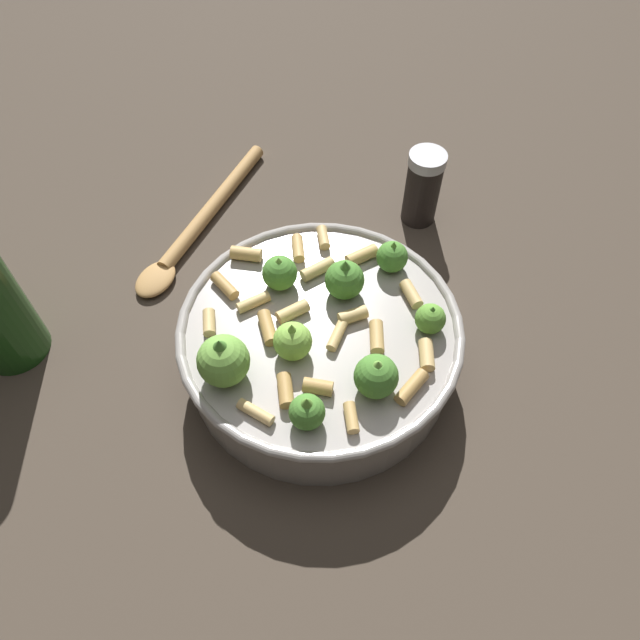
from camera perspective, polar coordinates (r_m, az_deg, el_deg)
ground_plane at (r=0.57m, az=-0.00°, el=-4.14°), size 2.40×2.40×0.00m
cooking_pan at (r=0.53m, az=-0.05°, el=-2.09°), size 0.25×0.25×0.11m
pepper_shaker at (r=0.67m, az=9.86°, el=12.47°), size 0.04×0.04×0.09m
wooden_spoon at (r=0.68m, az=-11.64°, el=8.96°), size 0.25×0.10×0.02m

